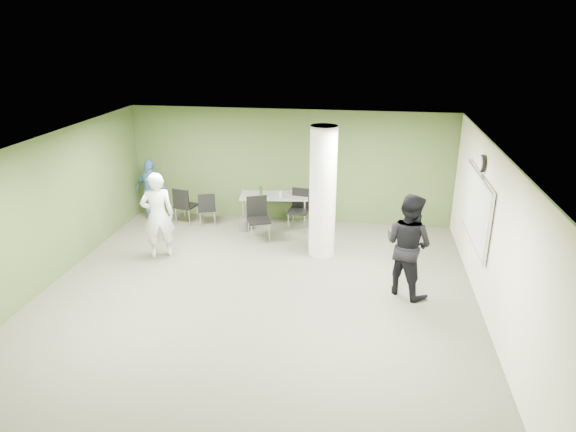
% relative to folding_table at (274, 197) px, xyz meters
% --- Properties ---
extents(floor, '(8.00, 8.00, 0.00)m').
position_rel_folding_table_xyz_m(floor, '(0.31, -3.52, -0.73)').
color(floor, '#595946').
rests_on(floor, ground).
extents(ceiling, '(8.00, 8.00, 0.00)m').
position_rel_folding_table_xyz_m(ceiling, '(0.31, -3.52, 2.07)').
color(ceiling, white).
rests_on(ceiling, wall_back).
extents(wall_back, '(8.00, 2.80, 0.02)m').
position_rel_folding_table_xyz_m(wall_back, '(0.31, 0.48, 0.67)').
color(wall_back, '#465E2C').
rests_on(wall_back, floor).
extents(wall_left, '(0.02, 8.00, 2.80)m').
position_rel_folding_table_xyz_m(wall_left, '(-3.69, -3.52, 0.67)').
color(wall_left, '#465E2C').
rests_on(wall_left, floor).
extents(wall_right_cream, '(0.02, 8.00, 2.80)m').
position_rel_folding_table_xyz_m(wall_right_cream, '(4.31, -3.52, 0.67)').
color(wall_right_cream, beige).
rests_on(wall_right_cream, floor).
extents(column, '(0.56, 0.56, 2.80)m').
position_rel_folding_table_xyz_m(column, '(1.31, -1.52, 0.67)').
color(column, silver).
rests_on(column, floor).
extents(whiteboard, '(0.05, 2.30, 1.30)m').
position_rel_folding_table_xyz_m(whiteboard, '(4.24, -2.32, 0.77)').
color(whiteboard, silver).
rests_on(whiteboard, wall_right_cream).
extents(wall_clock, '(0.06, 0.32, 0.32)m').
position_rel_folding_table_xyz_m(wall_clock, '(4.24, -2.32, 1.62)').
color(wall_clock, black).
rests_on(wall_clock, wall_right_cream).
extents(folding_table, '(1.72, 0.92, 1.03)m').
position_rel_folding_table_xyz_m(folding_table, '(0.00, 0.00, 0.00)').
color(folding_table, gray).
rests_on(folding_table, floor).
extents(wastebasket, '(0.24, 0.24, 0.28)m').
position_rel_folding_table_xyz_m(wastebasket, '(-0.65, -0.48, -0.60)').
color(wastebasket, '#4C4C4C').
rests_on(wastebasket, floor).
extents(chair_back_left, '(0.56, 0.56, 0.94)m').
position_rel_folding_table_xyz_m(chair_back_left, '(-2.21, -0.29, -0.19)').
color(chair_back_left, black).
rests_on(chair_back_left, floor).
extents(chair_back_right, '(0.55, 0.55, 0.86)m').
position_rel_folding_table_xyz_m(chair_back_right, '(-1.63, -0.31, -0.24)').
color(chair_back_right, black).
rests_on(chair_back_right, floor).
extents(chair_table_left, '(0.64, 0.64, 1.00)m').
position_rel_folding_table_xyz_m(chair_table_left, '(-0.22, -0.90, -0.15)').
color(chair_table_left, black).
rests_on(chair_table_left, floor).
extents(chair_table_right, '(0.56, 0.56, 0.98)m').
position_rel_folding_table_xyz_m(chair_table_right, '(0.65, -0.12, -0.16)').
color(chair_table_right, black).
rests_on(chair_table_right, floor).
extents(woman_white, '(0.81, 0.71, 1.86)m').
position_rel_folding_table_xyz_m(woman_white, '(-2.09, -2.18, 0.20)').
color(woman_white, white).
rests_on(woman_white, floor).
extents(man_black, '(1.19, 1.15, 1.93)m').
position_rel_folding_table_xyz_m(man_black, '(3.01, -3.01, 0.23)').
color(man_black, black).
rests_on(man_black, floor).
extents(man_blue, '(0.99, 0.59, 1.58)m').
position_rel_folding_table_xyz_m(man_blue, '(-3.09, -0.15, 0.06)').
color(man_blue, teal).
rests_on(man_blue, floor).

